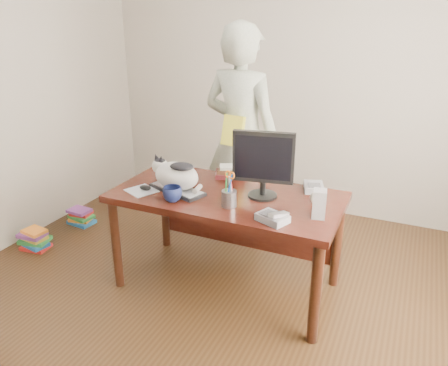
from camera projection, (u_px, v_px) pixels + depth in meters
room at (182, 131)px, 2.34m from camera, size 4.50×4.50×4.50m
desk at (231, 209)px, 3.19m from camera, size 1.60×0.80×0.75m
keyboard at (177, 189)px, 3.11m from camera, size 0.46×0.29×0.03m
cat at (175, 174)px, 3.07m from camera, size 0.42×0.30×0.24m
monitor at (263, 161)px, 2.91m from camera, size 0.41×0.24×0.47m
pen_cup at (229, 197)px, 2.84m from camera, size 0.13×0.13×0.25m
mousepad at (142, 191)px, 3.11m from camera, size 0.25×0.25×0.00m
mouse at (145, 188)px, 3.12m from camera, size 0.11×0.09×0.04m
coffee_mug at (172, 194)px, 2.93m from camera, size 0.18×0.18×0.10m
phone at (273, 217)px, 2.65m from camera, size 0.22×0.19×0.08m
speaker at (319, 204)px, 2.69m from camera, size 0.10×0.10×0.18m
baseball at (316, 198)px, 2.90m from camera, size 0.08×0.08×0.08m
book_stack at (231, 172)px, 3.38m from camera, size 0.28×0.24×0.09m
calculator at (314, 187)px, 3.11m from camera, size 0.18×0.21×0.05m
person at (241, 138)px, 3.69m from camera, size 0.74×0.54×1.89m
held_book at (233, 131)px, 3.51m from camera, size 0.19×0.13×0.25m
book_pile_a at (35, 240)px, 3.81m from camera, size 0.27×0.22×0.18m
book_pile_b at (81, 217)px, 4.27m from camera, size 0.26×0.20×0.15m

